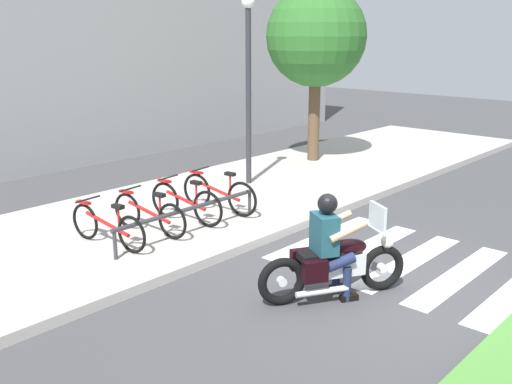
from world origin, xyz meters
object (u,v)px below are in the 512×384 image
(street_lamp, at_px, (248,75))
(rider, at_px, (330,239))
(bicycle_0, at_px, (107,226))
(bicycle_2, at_px, (186,203))
(tree_near_rack, at_px, (316,37))
(motorcycle, at_px, (335,265))
(bike_rack, at_px, (189,211))
(bicycle_3, at_px, (219,193))
(bicycle_1, at_px, (149,214))

(street_lamp, bearing_deg, rider, -126.32)
(bicycle_0, xyz_separation_m, bicycle_2, (1.62, -0.00, 0.02))
(bicycle_2, xyz_separation_m, street_lamp, (2.78, 1.06, 2.02))
(bicycle_0, relative_size, tree_near_rack, 0.36)
(rider, bearing_deg, bicycle_2, 80.90)
(motorcycle, bearing_deg, bicycle_2, 82.05)
(bicycle_2, height_order, bike_rack, bicycle_2)
(rider, height_order, bike_rack, rider)
(street_lamp, bearing_deg, bicycle_2, -159.08)
(bicycle_2, relative_size, bike_rack, 0.54)
(bicycle_0, height_order, bicycle_3, bicycle_3)
(bicycle_0, bearing_deg, bicycle_1, -0.03)
(motorcycle, xyz_separation_m, tree_near_rack, (6.19, 4.98, 2.82))
(bicycle_1, bearing_deg, bicycle_0, 179.97)
(motorcycle, distance_m, street_lamp, 5.99)
(bicycle_1, relative_size, tree_near_rack, 0.36)
(motorcycle, height_order, bicycle_2, motorcycle)
(bike_rack, bearing_deg, street_lamp, 26.91)
(bicycle_1, bearing_deg, bicycle_3, -0.03)
(bicycle_1, xyz_separation_m, bike_rack, (0.41, -0.55, 0.07))
(bike_rack, distance_m, tree_near_rack, 6.98)
(bicycle_3, xyz_separation_m, tree_near_rack, (4.89, 1.46, 2.77))
(bicycle_0, relative_size, bicycle_2, 1.01)
(rider, relative_size, bike_rack, 0.48)
(bicycle_1, xyz_separation_m, bicycle_3, (1.62, -0.00, 0.02))
(street_lamp, distance_m, tree_near_rack, 3.04)
(motorcycle, height_order, bike_rack, motorcycle)
(bicycle_2, distance_m, bicycle_3, 0.81)
(bicycle_2, bearing_deg, bicycle_1, 179.93)
(bicycle_2, bearing_deg, street_lamp, 20.92)
(bicycle_3, relative_size, tree_near_rack, 0.38)
(bicycle_2, bearing_deg, bicycle_0, 179.95)
(bicycle_2, bearing_deg, bicycle_3, 0.01)
(bicycle_1, xyz_separation_m, tree_near_rack, (6.51, 1.46, 2.79))
(motorcycle, distance_m, tree_near_rack, 8.43)
(rider, relative_size, street_lamp, 0.35)
(bike_rack, xyz_separation_m, street_lamp, (3.18, 1.62, 1.97))
(rider, height_order, bicycle_1, rider)
(bicycle_2, distance_m, bike_rack, 0.69)
(bicycle_0, relative_size, street_lamp, 0.40)
(bicycle_0, bearing_deg, motorcycle, -72.15)
(street_lamp, bearing_deg, tree_near_rack, 7.80)
(bicycle_3, bearing_deg, motorcycle, -110.33)
(bicycle_0, height_order, bicycle_2, bicycle_2)
(motorcycle, relative_size, street_lamp, 0.45)
(bicycle_1, height_order, bicycle_3, bicycle_3)
(rider, distance_m, bicycle_3, 3.75)
(tree_near_rack, bearing_deg, bicycle_0, -168.72)
(rider, xyz_separation_m, bicycle_0, (-1.07, 3.48, -0.35))
(bicycle_3, height_order, street_lamp, street_lamp)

